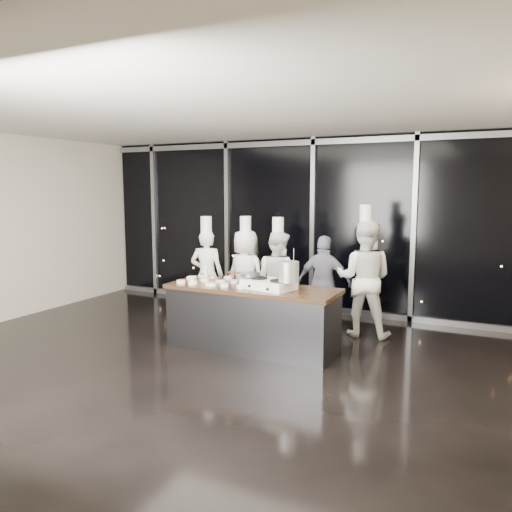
{
  "coord_description": "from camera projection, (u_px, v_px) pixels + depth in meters",
  "views": [
    {
      "loc": [
        3.1,
        -5.29,
        2.28
      ],
      "look_at": [
        -0.08,
        1.2,
        1.29
      ],
      "focal_mm": 35.0,
      "sensor_mm": 36.0,
      "label": 1
    }
  ],
  "objects": [
    {
      "name": "ground",
      "position": [
        221.0,
        368.0,
        6.37
      ],
      "size": [
        9.0,
        9.0,
        0.0
      ],
      "primitive_type": "plane",
      "color": "black",
      "rests_on": "ground"
    },
    {
      "name": "room_shell",
      "position": [
        231.0,
        191.0,
        5.99
      ],
      "size": [
        9.02,
        7.02,
        3.21
      ],
      "color": "beige",
      "rests_on": "ground"
    },
    {
      "name": "window_wall",
      "position": [
        313.0,
        225.0,
        9.2
      ],
      "size": [
        8.9,
        0.11,
        3.2
      ],
      "color": "black",
      "rests_on": "ground"
    },
    {
      "name": "demo_counter",
      "position": [
        252.0,
        317.0,
        7.11
      ],
      "size": [
        2.46,
        0.86,
        0.9
      ],
      "color": "#333338",
      "rests_on": "ground"
    },
    {
      "name": "stove",
      "position": [
        269.0,
        284.0,
        6.89
      ],
      "size": [
        0.78,
        0.59,
        0.14
      ],
      "rotation": [
        0.0,
        0.0,
        -0.24
      ],
      "color": "white",
      "rests_on": "demo_counter"
    },
    {
      "name": "frying_pan",
      "position": [
        250.0,
        274.0,
        7.07
      ],
      "size": [
        0.52,
        0.34,
        0.05
      ],
      "rotation": [
        0.0,
        0.0,
        -0.24
      ],
      "color": "gray",
      "rests_on": "stove"
    },
    {
      "name": "stock_pot",
      "position": [
        289.0,
        272.0,
        6.63
      ],
      "size": [
        0.33,
        0.33,
        0.27
      ],
      "primitive_type": "cylinder",
      "rotation": [
        0.0,
        0.0,
        -0.24
      ],
      "color": "#B5B5B8",
      "rests_on": "stove"
    },
    {
      "name": "prep_bowls",
      "position": [
        217.0,
        281.0,
        7.3
      ],
      "size": [
        1.35,
        0.71,
        0.05
      ],
      "color": "white",
      "rests_on": "demo_counter"
    },
    {
      "name": "squeeze_bottle",
      "position": [
        206.0,
        272.0,
        7.54
      ],
      "size": [
        0.07,
        0.07,
        0.24
      ],
      "color": "silver",
      "rests_on": "demo_counter"
    },
    {
      "name": "chef_far_left",
      "position": [
        207.0,
        274.0,
        8.61
      ],
      "size": [
        0.66,
        0.52,
        1.81
      ],
      "rotation": [
        0.0,
        0.0,
        3.41
      ],
      "color": "white",
      "rests_on": "ground"
    },
    {
      "name": "chef_left",
      "position": [
        246.0,
        275.0,
        8.55
      ],
      "size": [
        0.87,
        0.67,
        1.81
      ],
      "rotation": [
        0.0,
        0.0,
        2.91
      ],
      "color": "white",
      "rests_on": "ground"
    },
    {
      "name": "chef_center",
      "position": [
        278.0,
        278.0,
        8.26
      ],
      "size": [
        0.92,
        0.81,
        1.81
      ],
      "rotation": [
        0.0,
        0.0,
        2.82
      ],
      "color": "white",
      "rests_on": "ground"
    },
    {
      "name": "guest",
      "position": [
        324.0,
        283.0,
        8.03
      ],
      "size": [
        0.9,
        0.37,
        1.53
      ],
      "rotation": [
        0.0,
        0.0,
        3.14
      ],
      "color": "black",
      "rests_on": "ground"
    },
    {
      "name": "chef_right",
      "position": [
        364.0,
        278.0,
        7.67
      ],
      "size": [
        0.94,
        0.77,
        2.03
      ],
      "rotation": [
        0.0,
        0.0,
        3.25
      ],
      "color": "white",
      "rests_on": "ground"
    }
  ]
}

